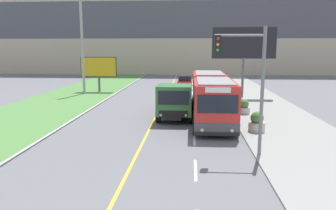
{
  "coord_description": "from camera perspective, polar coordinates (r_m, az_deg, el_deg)",
  "views": [
    {
      "loc": [
        2.5,
        -5.12,
        5.01
      ],
      "look_at": [
        1.1,
        15.18,
        1.4
      ],
      "focal_mm": 35.0,
      "sensor_mm": 36.0,
      "label": 1
    }
  ],
  "objects": [
    {
      "name": "apartment_block_background",
      "position": [
        63.86,
        1.73,
        13.95
      ],
      "size": [
        80.0,
        8.04,
        18.69
      ],
      "color": "#BCAD93",
      "rests_on": "ground_plane"
    },
    {
      "name": "city_bus",
      "position": [
        23.31,
        7.49,
        1.41
      ],
      "size": [
        2.61,
        11.59,
        3.03
      ],
      "color": "red",
      "rests_on": "ground_plane"
    },
    {
      "name": "dump_truck",
      "position": [
        22.87,
        1.21,
        0.64
      ],
      "size": [
        2.42,
        6.38,
        2.51
      ],
      "color": "black",
      "rests_on": "ground_plane"
    },
    {
      "name": "car_distant",
      "position": [
        41.78,
        2.95,
        4.11
      ],
      "size": [
        1.8,
        4.3,
        1.45
      ],
      "color": "maroon",
      "rests_on": "ground_plane"
    },
    {
      "name": "utility_pole_far",
      "position": [
        36.33,
        -14.71,
        10.06
      ],
      "size": [
        1.8,
        0.28,
        10.32
      ],
      "color": "#9E9E99",
      "rests_on": "ground_plane"
    },
    {
      "name": "traffic_light_mast",
      "position": [
        15.2,
        13.85,
        5.08
      ],
      "size": [
        2.28,
        0.32,
        5.93
      ],
      "color": "slate",
      "rests_on": "ground_plane"
    },
    {
      "name": "billboard_large",
      "position": [
        33.21,
        13.1,
        10.19
      ],
      "size": [
        6.21,
        0.24,
        6.94
      ],
      "color": "#59595B",
      "rests_on": "ground_plane"
    },
    {
      "name": "billboard_small",
      "position": [
        37.66,
        -11.99,
        6.37
      ],
      "size": [
        4.06,
        0.24,
        3.93
      ],
      "color": "#59595B",
      "rests_on": "ground_plane"
    },
    {
      "name": "planter_round_near",
      "position": [
        20.02,
        15.21,
        -3.0
      ],
      "size": [
        0.96,
        0.96,
        1.2
      ],
      "color": "#B7B2A8",
      "rests_on": "sidewalk_right"
    },
    {
      "name": "planter_round_second",
      "position": [
        25.08,
        13.07,
        -0.41
      ],
      "size": [
        0.89,
        0.89,
        1.1
      ],
      "color": "#B7B2A8",
      "rests_on": "sidewalk_right"
    },
    {
      "name": "planter_round_third",
      "position": [
        30.2,
        11.78,
        1.43
      ],
      "size": [
        0.95,
        0.95,
        1.15
      ],
      "color": "#B7B2A8",
      "rests_on": "sidewalk_right"
    }
  ]
}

